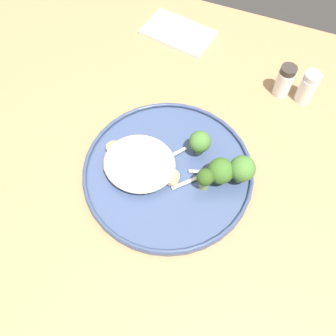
% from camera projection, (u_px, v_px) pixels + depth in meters
% --- Properties ---
extents(ground, '(6.00, 6.00, 0.00)m').
position_uv_depth(ground, '(167.00, 286.00, 1.25)').
color(ground, '#2D2B28').
extents(wooden_dining_table, '(1.40, 1.00, 0.74)m').
position_uv_depth(wooden_dining_table, '(167.00, 213.00, 0.67)').
color(wooden_dining_table, '#9E754C').
rests_on(wooden_dining_table, ground).
extents(dinner_plate, '(0.29, 0.29, 0.02)m').
position_uv_depth(dinner_plate, '(168.00, 171.00, 0.62)').
color(dinner_plate, '#38476B').
rests_on(dinner_plate, wooden_dining_table).
extents(noodle_bed, '(0.12, 0.11, 0.03)m').
position_uv_depth(noodle_bed, '(139.00, 163.00, 0.60)').
color(noodle_bed, beige).
rests_on(noodle_bed, dinner_plate).
extents(seared_scallop_left_edge, '(0.03, 0.03, 0.02)m').
position_uv_depth(seared_scallop_left_edge, '(126.00, 175.00, 0.60)').
color(seared_scallop_left_edge, '#E5C689').
rests_on(seared_scallop_left_edge, dinner_plate).
extents(seared_scallop_right_edge, '(0.03, 0.03, 0.01)m').
position_uv_depth(seared_scallop_right_edge, '(144.00, 163.00, 0.61)').
color(seared_scallop_right_edge, '#E5C689').
rests_on(seared_scallop_right_edge, dinner_plate).
extents(seared_scallop_large_seared, '(0.03, 0.03, 0.01)m').
position_uv_depth(seared_scallop_large_seared, '(147.00, 177.00, 0.60)').
color(seared_scallop_large_seared, '#DBB77A').
rests_on(seared_scallop_large_seared, dinner_plate).
extents(seared_scallop_tiny_bay, '(0.03, 0.03, 0.02)m').
position_uv_depth(seared_scallop_tiny_bay, '(114.00, 148.00, 0.62)').
color(seared_scallop_tiny_bay, '#DBB77A').
rests_on(seared_scallop_tiny_bay, dinner_plate).
extents(seared_scallop_tilted_round, '(0.03, 0.03, 0.01)m').
position_uv_depth(seared_scallop_tilted_round, '(170.00, 176.00, 0.60)').
color(seared_scallop_tilted_round, '#E5C689').
rests_on(seared_scallop_tilted_round, dinner_plate).
extents(seared_scallop_rear_pale, '(0.03, 0.03, 0.02)m').
position_uv_depth(seared_scallop_rear_pale, '(112.00, 168.00, 0.60)').
color(seared_scallop_rear_pale, '#E5C689').
rests_on(seared_scallop_rear_pale, dinner_plate).
extents(broccoli_floret_beside_noodles, '(0.04, 0.04, 0.05)m').
position_uv_depth(broccoli_floret_beside_noodles, '(200.00, 142.00, 0.60)').
color(broccoli_floret_beside_noodles, '#7A994C').
rests_on(broccoli_floret_beside_noodles, dinner_plate).
extents(broccoli_floret_center_pile, '(0.03, 0.03, 0.05)m').
position_uv_depth(broccoli_floret_center_pile, '(205.00, 178.00, 0.57)').
color(broccoli_floret_center_pile, '#89A356').
rests_on(broccoli_floret_center_pile, dinner_plate).
extents(broccoli_floret_small_sprig, '(0.04, 0.04, 0.06)m').
position_uv_depth(broccoli_floret_small_sprig, '(242.00, 169.00, 0.57)').
color(broccoli_floret_small_sprig, '#89A356').
rests_on(broccoli_floret_small_sprig, dinner_plate).
extents(broccoli_floret_right_tilted, '(0.04, 0.04, 0.05)m').
position_uv_depth(broccoli_floret_right_tilted, '(221.00, 171.00, 0.58)').
color(broccoli_floret_right_tilted, '#7A994C').
rests_on(broccoli_floret_right_tilted, dinner_plate).
extents(onion_sliver_curled_piece, '(0.04, 0.04, 0.00)m').
position_uv_depth(onion_sliver_curled_piece, '(186.00, 183.00, 0.60)').
color(onion_sliver_curled_piece, silver).
rests_on(onion_sliver_curled_piece, dinner_plate).
extents(onion_sliver_pale_crescent, '(0.04, 0.02, 0.00)m').
position_uv_depth(onion_sliver_pale_crescent, '(200.00, 172.00, 0.61)').
color(onion_sliver_pale_crescent, silver).
rests_on(onion_sliver_pale_crescent, dinner_plate).
extents(onion_sliver_short_strip, '(0.03, 0.04, 0.00)m').
position_uv_depth(onion_sliver_short_strip, '(176.00, 153.00, 0.63)').
color(onion_sliver_short_strip, silver).
rests_on(onion_sliver_short_strip, dinner_plate).
extents(folded_napkin, '(0.16, 0.11, 0.01)m').
position_uv_depth(folded_napkin, '(178.00, 33.00, 0.79)').
color(folded_napkin, white).
rests_on(folded_napkin, wooden_dining_table).
extents(salt_shaker, '(0.03, 0.03, 0.07)m').
position_uv_depth(salt_shaker, '(308.00, 87.00, 0.68)').
color(salt_shaker, white).
rests_on(salt_shaker, wooden_dining_table).
extents(pepper_shaker, '(0.03, 0.03, 0.07)m').
position_uv_depth(pepper_shaker, '(284.00, 81.00, 0.68)').
color(pepper_shaker, white).
rests_on(pepper_shaker, wooden_dining_table).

